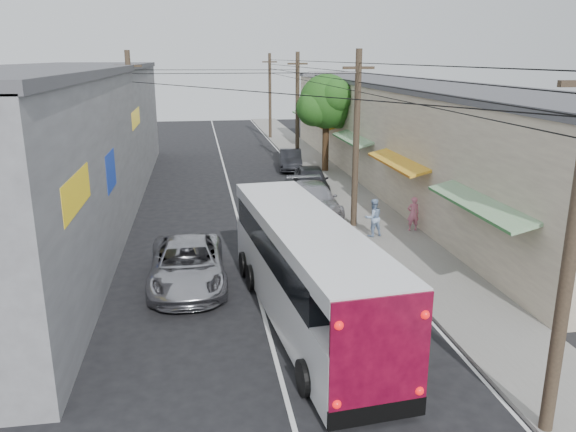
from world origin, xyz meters
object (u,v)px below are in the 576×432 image
object	(u,v)px
coach_bus	(305,269)
parked_car_mid	(311,180)
pedestrian_far	(373,218)
parked_suv	(313,200)
jeepney	(187,264)
parked_car_far	(291,160)
pedestrian_near	(413,214)

from	to	relation	value
coach_bus	parked_car_mid	xyz separation A→B (m)	(3.41, 15.91, -0.82)
coach_bus	pedestrian_far	bearing A→B (deg)	52.95
coach_bus	parked_car_mid	distance (m)	16.29
parked_suv	pedestrian_far	size ratio (longest dim) A/B	3.22
coach_bus	jeepney	size ratio (longest dim) A/B	1.99
parked_car_mid	pedestrian_far	xyz separation A→B (m)	(0.98, -8.71, 0.16)
coach_bus	parked_car_far	xyz separation A→B (m)	(3.41, 23.19, -0.91)
parked_car_far	parked_suv	bearing A→B (deg)	-86.35
jeepney	pedestrian_far	bearing A→B (deg)	26.45
parked_car_mid	pedestrian_far	world-z (taller)	pedestrian_far
parked_car_far	parked_car_mid	bearing A→B (deg)	-82.47
coach_bus	parked_suv	xyz separation A→B (m)	(2.61, 11.41, -0.83)
parked_suv	pedestrian_near	distance (m)	5.31
parked_car_mid	parked_car_far	bearing A→B (deg)	95.35
parked_suv	coach_bus	bearing A→B (deg)	-103.66
parked_car_mid	coach_bus	bearing A→B (deg)	-96.74
coach_bus	pedestrian_near	world-z (taller)	coach_bus
parked_car_far	pedestrian_near	bearing A→B (deg)	-71.50
pedestrian_far	pedestrian_near	bearing A→B (deg)	-177.51
jeepney	parked_car_far	world-z (taller)	jeepney
coach_bus	parked_car_far	size ratio (longest dim) A/B	2.59
parked_suv	parked_car_far	bearing A→B (deg)	85.33
parked_car_far	pedestrian_far	size ratio (longest dim) A/B	2.55
pedestrian_near	coach_bus	bearing A→B (deg)	50.65
parked_suv	parked_car_far	xyz separation A→B (m)	(0.80, 11.78, -0.08)
coach_bus	jeepney	world-z (taller)	coach_bus
parked_car_mid	pedestrian_near	size ratio (longest dim) A/B	3.00
parked_car_far	coach_bus	bearing A→B (deg)	-90.83
jeepney	coach_bus	bearing A→B (deg)	-42.82
coach_bus	pedestrian_near	distance (m)	10.05
parked_car_mid	pedestrian_near	xyz separation A→B (m)	(3.00, -8.20, 0.10)
parked_car_far	pedestrian_near	world-z (taller)	pedestrian_near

